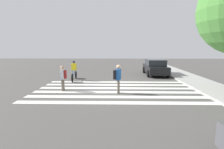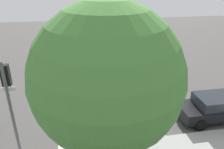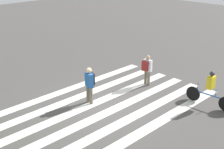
{
  "view_description": "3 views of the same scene",
  "coord_description": "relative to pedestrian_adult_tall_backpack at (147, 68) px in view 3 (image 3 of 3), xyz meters",
  "views": [
    {
      "loc": [
        10.78,
        0.01,
        2.72
      ],
      "look_at": [
        -0.73,
        -0.23,
        0.89
      ],
      "focal_mm": 28.0,
      "sensor_mm": 36.0,
      "label": 1
    },
    {
      "loc": [
        1.64,
        13.4,
        7.7
      ],
      "look_at": [
        -0.86,
        -0.63,
        1.3
      ],
      "focal_mm": 35.0,
      "sensor_mm": 36.0,
      "label": 2
    },
    {
      "loc": [
        -8.94,
        8.31,
        6.33
      ],
      "look_at": [
        0.24,
        -0.79,
        1.23
      ],
      "focal_mm": 50.0,
      "sensor_mm": 36.0,
      "label": 3
    }
  ],
  "objects": [
    {
      "name": "pedestrian_child_with_backpack",
      "position": [
        0.48,
        3.37,
        0.07
      ],
      "size": [
        0.51,
        0.47,
        1.68
      ],
      "rotation": [
        0.0,
        0.0,
        -0.27
      ],
      "color": "#6B6051",
      "rests_on": "ground_plane"
    },
    {
      "name": "pedestrian_adult_tall_backpack",
      "position": [
        0.0,
        0.0,
        0.0
      ],
      "size": [
        0.46,
        0.4,
        1.57
      ],
      "rotation": [
        0.0,
        0.0,
        3.29
      ],
      "color": "#6B6051",
      "rests_on": "ground_plane"
    },
    {
      "name": "crosswalk_stripes",
      "position": [
        -0.22,
        3.24,
        -0.92
      ],
      "size": [
        5.58,
        10.0,
        0.01
      ],
      "color": "silver",
      "rests_on": "ground_plane"
    },
    {
      "name": "cyclist_near_curb",
      "position": [
        -3.41,
        -0.13,
        -0.05
      ],
      "size": [
        2.23,
        0.41,
        1.62
      ],
      "rotation": [
        0.0,
        0.0,
        0.05
      ],
      "color": "black",
      "rests_on": "ground_plane"
    },
    {
      "name": "ground_plane",
      "position": [
        -0.22,
        3.24,
        -0.92
      ],
      "size": [
        60.0,
        60.0,
        0.0
      ],
      "primitive_type": "plane",
      "color": "#4C4947"
    }
  ]
}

